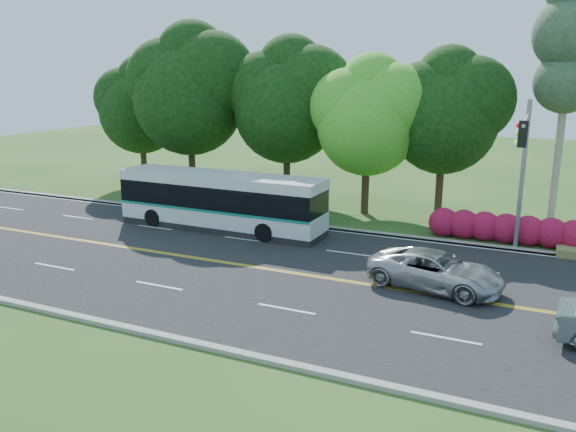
% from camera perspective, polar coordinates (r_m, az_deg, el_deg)
% --- Properties ---
extents(ground, '(120.00, 120.00, 0.00)m').
position_cam_1_polar(ground, '(22.93, 4.62, -6.45)').
color(ground, '#234316').
rests_on(ground, ground).
extents(road, '(60.00, 14.00, 0.02)m').
position_cam_1_polar(road, '(22.93, 4.62, -6.42)').
color(road, black).
rests_on(road, ground).
extents(curb_north, '(60.00, 0.30, 0.15)m').
position_cam_1_polar(curb_north, '(29.42, 9.34, -1.77)').
color(curb_north, gray).
rests_on(curb_north, ground).
extents(curb_south, '(60.00, 0.30, 0.15)m').
position_cam_1_polar(curb_south, '(16.91, -3.84, -14.01)').
color(curb_south, gray).
rests_on(curb_south, ground).
extents(grass_verge, '(60.00, 4.00, 0.10)m').
position_cam_1_polar(grass_verge, '(31.16, 10.23, -0.96)').
color(grass_verge, '#234316').
rests_on(grass_verge, ground).
extents(lane_markings, '(57.60, 13.82, 0.00)m').
position_cam_1_polar(lane_markings, '(22.95, 4.40, -6.36)').
color(lane_markings, gold).
rests_on(lane_markings, road).
extents(tree_row, '(44.70, 9.10, 13.84)m').
position_cam_1_polar(tree_row, '(34.66, 3.58, 11.94)').
color(tree_row, '#322316').
rests_on(tree_row, ground).
extents(bougainvillea_hedge, '(9.50, 2.25, 1.50)m').
position_cam_1_polar(bougainvillea_hedge, '(29.34, 23.57, -1.53)').
color(bougainvillea_hedge, maroon).
rests_on(bougainvillea_hedge, ground).
extents(traffic_signal, '(0.42, 6.10, 7.00)m').
position_cam_1_polar(traffic_signal, '(25.90, 22.77, 5.56)').
color(traffic_signal, gray).
rests_on(traffic_signal, ground).
extents(transit_bus, '(11.47, 2.73, 2.99)m').
position_cam_1_polar(transit_bus, '(30.02, -6.89, 1.44)').
color(transit_bus, silver).
rests_on(transit_bus, road).
extents(suv, '(5.43, 3.16, 1.42)m').
position_cam_1_polar(suv, '(22.42, 14.75, -5.39)').
color(suv, '#AAABAE').
rests_on(suv, road).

